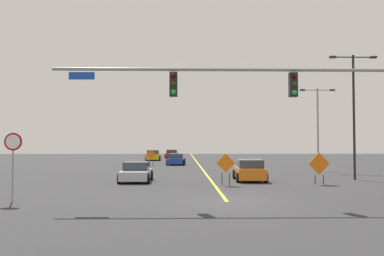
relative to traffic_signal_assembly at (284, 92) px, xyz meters
name	(u,v)px	position (x,y,z in m)	size (l,w,h in m)	color
ground	(227,202)	(-2.50, 0.01, -4.71)	(158.53, 158.53, 0.00)	#2D2D30
road_centre_stripe	(195,160)	(-2.50, 44.05, -4.71)	(0.16, 88.07, 0.01)	yellow
traffic_signal_assembly	(284,92)	(0.00, 0.00, 0.00)	(15.64, 0.44, 6.32)	gray
stop_sign	(13,153)	(-11.62, 0.09, -2.64)	(0.76, 0.07, 2.94)	gray
street_lamp_far_right	(318,122)	(7.71, 18.57, -0.29)	(3.15, 0.24, 7.43)	gray
street_lamp_near_right	(354,106)	(7.43, 10.27, 0.34)	(3.30, 0.24, 8.62)	black
construction_sign_left_shoulder	(319,165)	(3.90, 7.14, -3.52)	(1.35, 0.19, 1.93)	orange
construction_sign_median_far	(226,165)	(-1.84, 6.69, -3.51)	(1.13, 0.12, 1.89)	orange
construction_sign_left_lane	(151,155)	(-7.96, 28.29, -3.58)	(1.16, 0.08, 1.81)	orange
car_yellow_mid	(153,156)	(-8.73, 42.23, -4.01)	(2.18, 4.13, 1.50)	gold
car_orange_distant	(249,170)	(0.07, 9.71, -4.03)	(2.13, 4.07, 1.41)	orange
car_blue_approaching	(176,159)	(-5.16, 29.96, -4.10)	(2.21, 4.35, 1.29)	#1E389E
car_red_passing	(172,154)	(-6.20, 50.89, -4.05)	(2.32, 4.33, 1.42)	red
car_silver_near	(136,172)	(-7.44, 9.37, -4.12)	(1.98, 4.00, 1.27)	#B7BABF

